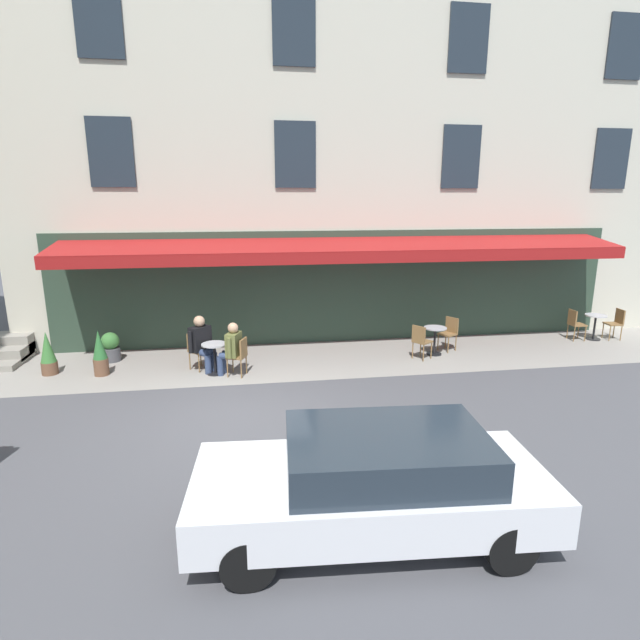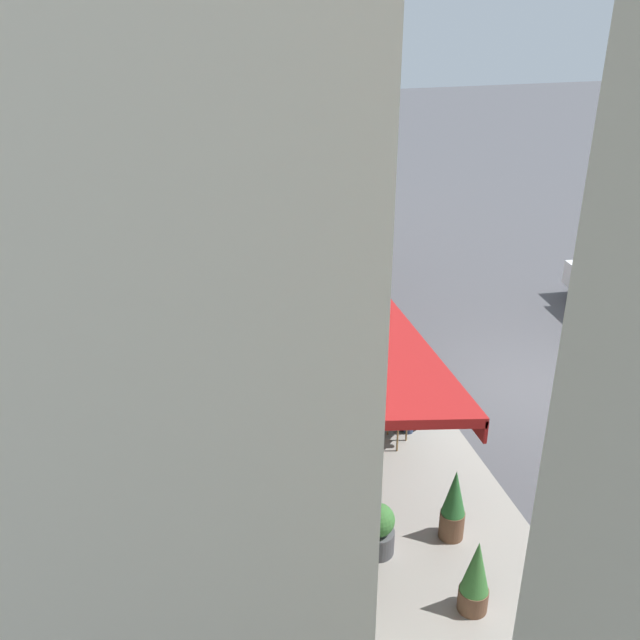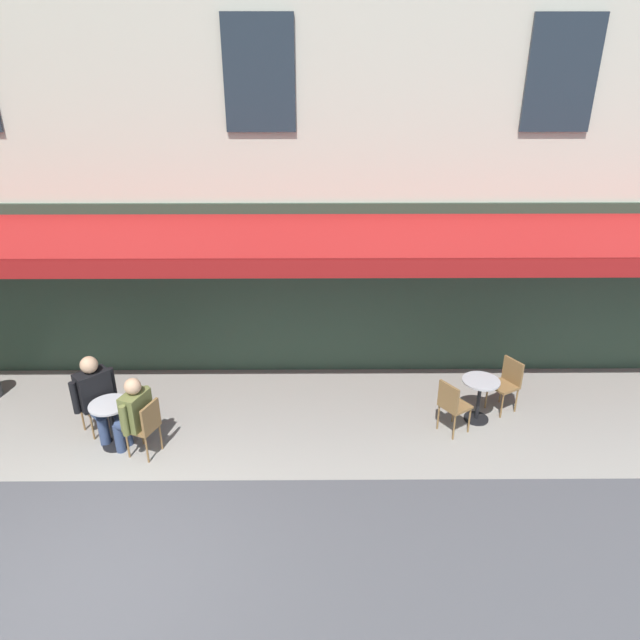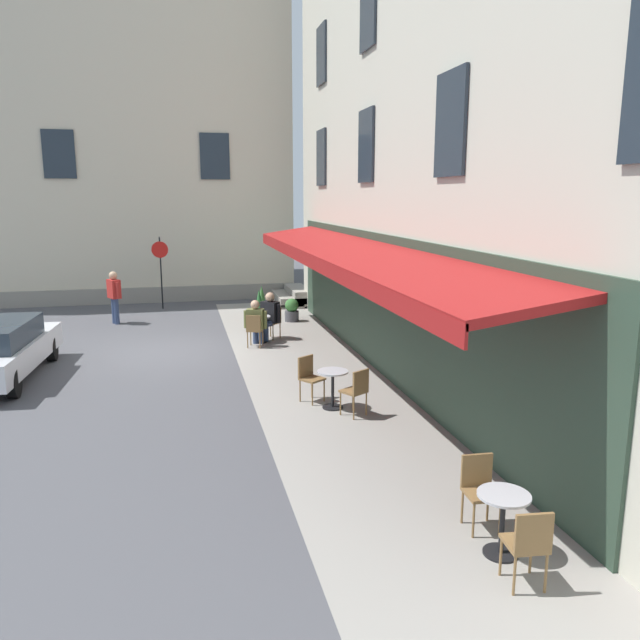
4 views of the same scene
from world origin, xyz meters
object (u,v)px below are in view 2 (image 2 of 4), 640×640
cafe_table_near_entrance (296,277)px  cafe_table_streetside (236,213)px  potted_plant_mid_terrace (378,530)px  cafe_chair_wicker_under_awning (391,417)px  seated_patron_in_olive (409,379)px  seated_companion_in_black (398,401)px  cafe_chair_wicker_back_row (235,205)px  cafe_table_mid_terrace (408,402)px  potted_plant_entrance_left (454,505)px  cafe_chair_wicker_kerbside (409,380)px  cafe_chair_wicker_near_door (278,268)px  cafe_chair_wicker_facing_street (316,282)px  potted_plant_under_sign (475,577)px  cafe_chair_wicker_corner_right (238,218)px

cafe_table_near_entrance → cafe_table_streetside: bearing=-172.8°
cafe_table_streetside → potted_plant_mid_terrace: 13.63m
cafe_table_near_entrance → cafe_chair_wicker_under_awning: bearing=1.8°
seated_patron_in_olive → cafe_table_near_entrance: bearing=-171.5°
cafe_table_near_entrance → seated_companion_in_black: bearing=3.4°
seated_companion_in_black → cafe_chair_wicker_back_row: bearing=-175.4°
cafe_table_mid_terrace → cafe_chair_wicker_back_row: bearing=-173.9°
seated_patron_in_olive → potted_plant_entrance_left: size_ratio=1.17×
cafe_chair_wicker_kerbside → seated_companion_in_black: 1.04m
cafe_chair_wicker_kerbside → cafe_table_near_entrance: bearing=-170.3°
cafe_chair_wicker_under_awning → cafe_table_streetside: 11.41m
seated_companion_in_black → potted_plant_mid_terrace: seated_companion_in_black is taller
cafe_table_near_entrance → cafe_chair_wicker_under_awning: cafe_chair_wicker_under_awning is taller
seated_companion_in_black → cafe_chair_wicker_near_door: bearing=-174.1°
cafe_chair_wicker_near_door → cafe_table_mid_terrace: 6.34m
cafe_chair_wicker_facing_street → cafe_chair_wicker_near_door: (-1.07, -0.67, 0.00)m
cafe_chair_wicker_near_door → cafe_table_streetside: cafe_chair_wicker_near_door is taller
cafe_chair_wicker_near_door → cafe_table_mid_terrace: cafe_chair_wicker_near_door is taller
cafe_table_near_entrance → potted_plant_under_sign: (9.61, 0.07, 0.02)m
cafe_chair_wicker_under_awning → cafe_chair_wicker_back_row: 12.04m
cafe_chair_wicker_facing_street → potted_plant_mid_terrace: (7.88, -1.11, -0.18)m
cafe_chair_wicker_corner_right → seated_patron_in_olive: seated_patron_in_olive is taller
cafe_table_mid_terrace → cafe_table_streetside: size_ratio=1.00×
cafe_chair_wicker_under_awning → potted_plant_under_sign: bearing=-2.2°
cafe_chair_wicker_near_door → cafe_table_streetside: 4.68m
cafe_chair_wicker_facing_street → potted_plant_entrance_left: 7.85m
cafe_table_mid_terrace → potted_plant_under_sign: (3.89, -0.58, 0.02)m
cafe_chair_wicker_under_awning → potted_plant_under_sign: 3.45m
cafe_table_near_entrance → potted_plant_mid_terrace: potted_plant_mid_terrace is taller
cafe_table_near_entrance → cafe_chair_wicker_near_door: cafe_chair_wicker_near_door is taller
cafe_table_streetside → potted_plant_under_sign: bearing=2.8°
potted_plant_mid_terrace → potted_plant_under_sign: potted_plant_under_sign is taller
cafe_table_near_entrance → cafe_chair_wicker_near_door: 0.63m
cafe_chair_wicker_facing_street → cafe_table_streetside: size_ratio=1.21×
potted_plant_under_sign → cafe_chair_wicker_facing_street: bearing=178.2°
seated_patron_in_olive → potted_plant_mid_terrace: seated_patron_in_olive is taller
cafe_table_near_entrance → potted_plant_mid_terrace: bearing=-5.1°
seated_patron_in_olive → potted_plant_under_sign: size_ratio=1.23×
cafe_chair_wicker_kerbside → cafe_chair_wicker_corner_right: bearing=-170.8°
potted_plant_mid_terrace → cafe_chair_wicker_back_row: bearing=179.4°
cafe_table_near_entrance → cafe_chair_wicker_facing_street: bearing=33.9°
cafe_table_near_entrance → cafe_chair_wicker_kerbside: size_ratio=0.82×
cafe_chair_wicker_facing_street → cafe_chair_wicker_corner_right: size_ratio=1.00×
cafe_chair_wicker_under_awning → potted_plant_entrance_left: (2.21, 0.12, -0.01)m
cafe_chair_wicker_corner_right → potted_plant_under_sign: size_ratio=0.87×
cafe_chair_wicker_near_door → cafe_chair_wicker_corner_right: same height
cafe_chair_wicker_corner_right → potted_plant_under_sign: bearing=3.1°
potted_plant_entrance_left → cafe_chair_wicker_facing_street: bearing=179.7°
cafe_chair_wicker_corner_right → cafe_chair_wicker_kerbside: bearing=9.2°
cafe_table_near_entrance → potted_plant_entrance_left: (8.38, 0.32, 0.04)m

